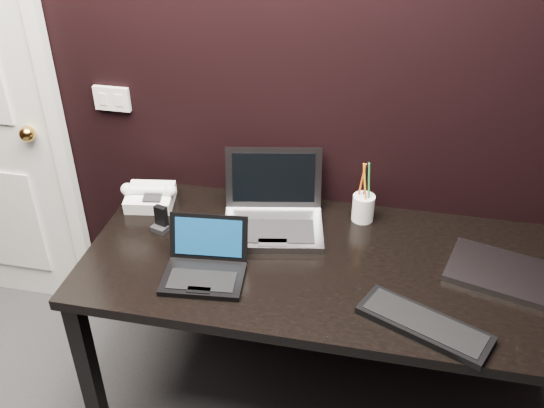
% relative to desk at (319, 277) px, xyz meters
% --- Properties ---
extents(wall_back, '(4.00, 0.00, 4.00)m').
position_rel_desk_xyz_m(wall_back, '(-0.30, 0.40, 0.64)').
color(wall_back, black).
rests_on(wall_back, ground).
extents(wall_switch, '(0.15, 0.02, 0.10)m').
position_rel_desk_xyz_m(wall_switch, '(-0.92, 0.39, 0.46)').
color(wall_switch, silver).
rests_on(wall_switch, wall_back).
extents(desk, '(1.70, 0.80, 0.74)m').
position_rel_desk_xyz_m(desk, '(0.00, 0.00, 0.00)').
color(desk, black).
rests_on(desk, ground).
extents(netbook, '(0.30, 0.27, 0.18)m').
position_rel_desk_xyz_m(netbook, '(-0.38, -0.16, 0.11)').
color(netbook, black).
rests_on(netbook, desk).
extents(silver_laptop, '(0.44, 0.41, 0.26)m').
position_rel_desk_xyz_m(silver_laptop, '(-0.21, 0.18, 0.13)').
color(silver_laptop, '#96959B').
rests_on(silver_laptop, desk).
extents(ext_keyboard, '(0.44, 0.30, 0.03)m').
position_rel_desk_xyz_m(ext_keyboard, '(0.37, -0.27, 0.09)').
color(ext_keyboard, black).
rests_on(ext_keyboard, desk).
extents(closed_laptop, '(0.40, 0.33, 0.02)m').
position_rel_desk_xyz_m(closed_laptop, '(0.63, 0.05, 0.09)').
color(closed_laptop, gray).
rests_on(closed_laptop, desk).
extents(desk_phone, '(0.23, 0.20, 0.11)m').
position_rel_desk_xyz_m(desk_phone, '(-0.73, 0.22, 0.12)').
color(desk_phone, white).
rests_on(desk_phone, desk).
extents(mobile_phone, '(0.07, 0.06, 0.10)m').
position_rel_desk_xyz_m(mobile_phone, '(-0.62, 0.06, 0.12)').
color(mobile_phone, black).
rests_on(mobile_phone, desk).
extents(pen_cup, '(0.11, 0.11, 0.25)m').
position_rel_desk_xyz_m(pen_cup, '(0.13, 0.29, 0.14)').
color(pen_cup, white).
rests_on(pen_cup, desk).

